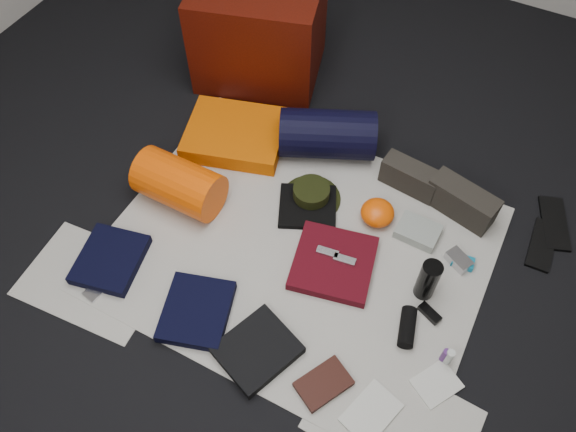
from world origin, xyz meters
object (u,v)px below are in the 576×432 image
at_px(stuff_sack, 179,184).
at_px(navy_duffel, 327,134).
at_px(red_cabinet, 259,30).
at_px(paperback_book, 324,384).
at_px(water_bottle, 428,280).
at_px(compact_camera, 459,260).
at_px(sleeping_pad, 235,135).

height_order(stuff_sack, navy_duffel, navy_duffel).
height_order(red_cabinet, paperback_book, red_cabinet).
distance_m(navy_duffel, water_bottle, 0.87).
xyz_separation_m(stuff_sack, paperback_book, (0.96, -0.49, -0.10)).
relative_size(stuff_sack, compact_camera, 3.51).
relative_size(navy_duffel, water_bottle, 2.19).
bearing_deg(water_bottle, sleeping_pad, 161.65).
bearing_deg(stuff_sack, water_bottle, 2.85).
height_order(navy_duffel, compact_camera, navy_duffel).
bearing_deg(stuff_sack, compact_camera, 11.78).
bearing_deg(sleeping_pad, red_cabinet, 105.74).
distance_m(sleeping_pad, navy_duffel, 0.47).
xyz_separation_m(navy_duffel, paperback_book, (0.50, -1.07, -0.11)).
distance_m(red_cabinet, compact_camera, 1.56).
height_order(sleeping_pad, compact_camera, sleeping_pad).
xyz_separation_m(water_bottle, compact_camera, (0.09, 0.20, -0.08)).
bearing_deg(water_bottle, paperback_book, -110.12).
xyz_separation_m(navy_duffel, compact_camera, (0.78, -0.32, -0.10)).
bearing_deg(water_bottle, navy_duffel, 143.05).
height_order(sleeping_pad, water_bottle, water_bottle).
bearing_deg(water_bottle, red_cabinet, 144.65).
bearing_deg(compact_camera, stuff_sack, -139.84).
relative_size(sleeping_pad, paperback_book, 2.39).
height_order(stuff_sack, compact_camera, stuff_sack).
bearing_deg(water_bottle, compact_camera, 67.09).
distance_m(navy_duffel, compact_camera, 0.85).
relative_size(stuff_sack, water_bottle, 1.86).
height_order(water_bottle, paperback_book, water_bottle).
xyz_separation_m(sleeping_pad, paperback_book, (0.93, -0.92, -0.03)).
height_order(red_cabinet, water_bottle, red_cabinet).
bearing_deg(sleeping_pad, stuff_sack, -94.31).
bearing_deg(sleeping_pad, paperback_book, -44.81).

